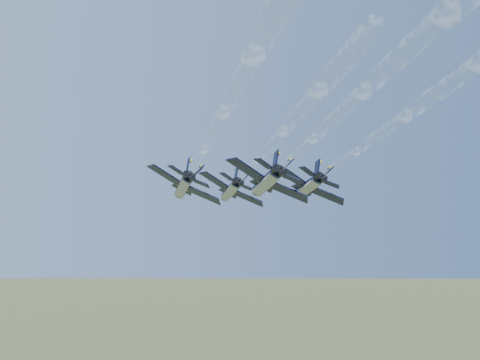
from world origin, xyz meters
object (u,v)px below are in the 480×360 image
jet_lead (231,190)px  jet_left (184,186)px  jet_slot (266,182)px  jet_right (307,186)px

jet_lead → jet_left: bearing=-124.5°
jet_lead → jet_slot: same height
jet_lead → jet_slot: (-7.19, -24.73, 0.00)m
jet_lead → jet_slot: size_ratio=1.00×
jet_left → jet_slot: bearing=-50.4°
jet_left → jet_slot: 16.19m
jet_lead → jet_right: same height
jet_lead → jet_left: (-12.90, -9.58, 0.00)m
jet_slot → jet_left: bearing=129.6°
jet_right → jet_slot: same height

